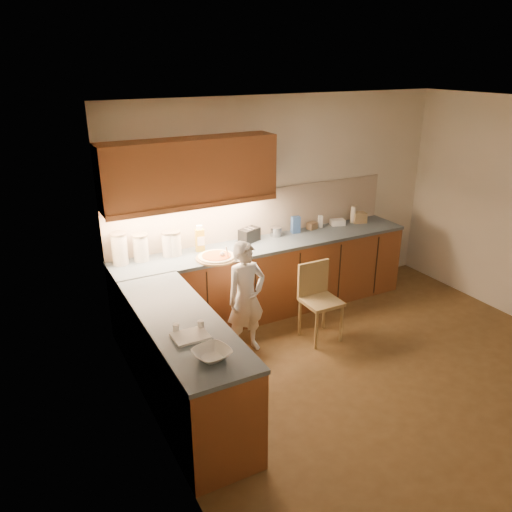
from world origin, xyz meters
name	(u,v)px	position (x,y,z in m)	size (l,w,h in m)	color
room	(397,214)	(0.00, 0.00, 1.68)	(4.54, 4.50, 2.62)	brown
l_counter	(244,301)	(-0.92, 1.25, 0.46)	(3.77, 2.62, 0.92)	brown
backsplash	(257,213)	(-0.38, 1.99, 1.21)	(3.75, 0.02, 0.58)	#B9A790
upper_cabinets	(190,172)	(-1.27, 1.82, 1.85)	(1.95, 0.36, 0.73)	brown
pizza_on_board	(217,257)	(-1.13, 1.51, 0.94)	(0.46, 0.46, 0.19)	#A58452
child	(246,298)	(-1.02, 1.02, 0.63)	(0.46, 0.30, 1.25)	white
wooden_chair	(318,295)	(-0.17, 0.91, 0.51)	(0.40, 0.40, 0.88)	tan
mixing_bowl	(212,354)	(-1.95, -0.27, 0.95)	(0.27, 0.27, 0.07)	white
canister_a	(120,249)	(-2.10, 1.85, 1.10)	(0.18, 0.18, 0.35)	beige
canister_b	(141,247)	(-1.87, 1.85, 1.07)	(0.17, 0.17, 0.30)	white
canister_c	(168,244)	(-1.56, 1.84, 1.06)	(0.15, 0.15, 0.28)	white
canister_d	(174,243)	(-1.50, 1.84, 1.06)	(0.17, 0.17, 0.28)	white
oil_jug	(200,239)	(-1.20, 1.82, 1.06)	(0.12, 0.09, 0.31)	gold
toaster	(249,235)	(-0.55, 1.84, 1.00)	(0.29, 0.23, 0.17)	black
steel_pot	(276,231)	(-0.17, 1.86, 0.98)	(0.15, 0.15, 0.12)	#B5B5BA
blue_box	(296,225)	(0.11, 1.85, 1.03)	(0.11, 0.07, 0.21)	#33579A
card_box_a	(312,226)	(0.38, 1.88, 0.96)	(0.12, 0.09, 0.09)	tan
white_bottle	(320,222)	(0.51, 1.88, 1.00)	(0.05, 0.05, 0.16)	white
flat_pack	(338,222)	(0.78, 1.86, 0.96)	(0.18, 0.13, 0.07)	white
tall_jar	(353,214)	(1.02, 1.84, 1.04)	(0.08, 0.08, 0.24)	white
card_box_b	(359,218)	(1.10, 1.81, 0.99)	(0.17, 0.13, 0.13)	#A28557
dough_cloth	(191,336)	(-1.98, 0.08, 0.93)	(0.28, 0.22, 0.02)	silver
spice_jar_a	(176,328)	(-2.06, 0.21, 0.96)	(0.05, 0.05, 0.07)	white
spice_jar_b	(201,325)	(-1.86, 0.16, 0.96)	(0.05, 0.05, 0.07)	white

